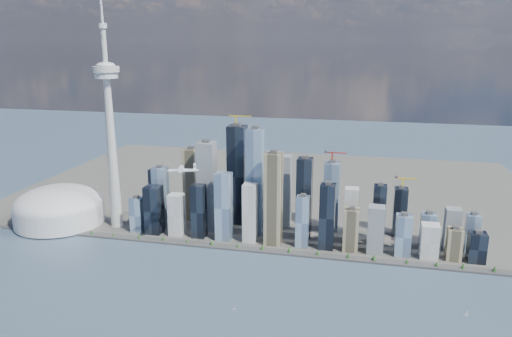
% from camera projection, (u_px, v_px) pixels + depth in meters
% --- Properties ---
extents(ground, '(4000.00, 4000.00, 0.00)m').
position_uv_depth(ground, '(196.00, 312.00, 783.74)').
color(ground, '#384D63').
rests_on(ground, ground).
extents(seawall, '(1100.00, 22.00, 4.00)m').
position_uv_depth(seawall, '(237.00, 248.00, 1019.15)').
color(seawall, '#383838').
rests_on(seawall, ground).
extents(land, '(1400.00, 900.00, 3.00)m').
position_uv_depth(land, '(277.00, 187.00, 1443.91)').
color(land, '#4C4C47').
rests_on(land, ground).
extents(shoreline_trees, '(960.53, 7.20, 8.80)m').
position_uv_depth(shoreline_trees, '(237.00, 245.00, 1017.45)').
color(shoreline_trees, '#3F2D1E').
rests_on(shoreline_trees, seawall).
extents(skyscraper_cluster, '(736.00, 142.00, 252.87)m').
position_uv_depth(skyscraper_cluster, '(274.00, 202.00, 1069.05)').
color(skyscraper_cluster, black).
rests_on(skyscraper_cluster, land).
extents(needle_tower, '(56.00, 56.00, 550.50)m').
position_uv_depth(needle_tower, '(110.00, 125.00, 1081.96)').
color(needle_tower, '#A5A5A0').
rests_on(needle_tower, land).
extents(dome_stadium, '(200.00, 200.00, 86.00)m').
position_uv_depth(dome_stadium, '(59.00, 207.00, 1152.01)').
color(dome_stadium, silver).
rests_on(dome_stadium, land).
extents(airplane, '(60.45, 54.01, 15.05)m').
position_uv_depth(airplane, '(183.00, 170.00, 952.19)').
color(airplane, white).
rests_on(airplane, ground).
extents(sailboat_west, '(6.47, 3.84, 9.19)m').
position_uv_depth(sailboat_west, '(234.00, 308.00, 790.47)').
color(sailboat_west, white).
rests_on(sailboat_west, ground).
extents(sailboat_east, '(7.15, 3.97, 10.07)m').
position_uv_depth(sailboat_east, '(467.00, 314.00, 773.61)').
color(sailboat_east, white).
rests_on(sailboat_east, ground).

